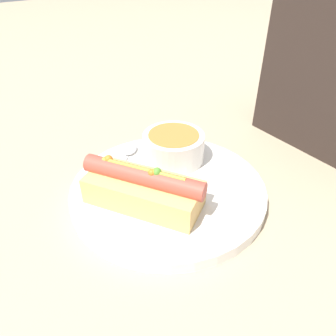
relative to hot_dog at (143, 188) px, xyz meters
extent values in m
plane|color=tan|center=(-0.01, 0.05, -0.04)|extent=(4.00, 4.00, 0.00)
cylinder|color=white|center=(-0.01, 0.05, -0.03)|extent=(0.29, 0.29, 0.02)
cube|color=#DBAD60|center=(0.00, 0.00, -0.01)|extent=(0.17, 0.14, 0.04)
cylinder|color=#B24738|center=(0.00, 0.00, 0.02)|extent=(0.16, 0.11, 0.03)
sphere|color=orange|center=(0.01, 0.01, 0.03)|extent=(0.01, 0.01, 0.01)
sphere|color=orange|center=(-0.05, -0.03, 0.03)|extent=(0.01, 0.01, 0.01)
sphere|color=#518C2D|center=(0.02, 0.01, 0.03)|extent=(0.01, 0.01, 0.01)
cylinder|color=gold|center=(0.00, 0.00, 0.03)|extent=(0.10, 0.07, 0.01)
cylinder|color=silver|center=(-0.06, 0.10, 0.00)|extent=(0.10, 0.10, 0.05)
cylinder|color=#C67533|center=(-0.06, 0.10, 0.02)|extent=(0.08, 0.08, 0.01)
cube|color=#B7B7BC|center=(-0.07, 0.00, -0.02)|extent=(0.08, 0.08, 0.00)
ellipsoid|color=#B7B7BC|center=(-0.13, 0.04, -0.02)|extent=(0.04, 0.04, 0.01)
camera|label=1|loc=(0.30, -0.17, 0.28)|focal=35.00mm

